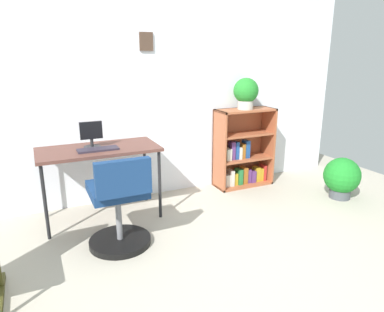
{
  "coord_description": "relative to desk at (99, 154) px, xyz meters",
  "views": [
    {
      "loc": [
        -1.11,
        -1.54,
        1.55
      ],
      "look_at": [
        0.29,
        1.47,
        0.59
      ],
      "focal_mm": 32.79,
      "sensor_mm": 36.0,
      "label": 1
    }
  ],
  "objects": [
    {
      "name": "monitor",
      "position": [
        -0.05,
        0.03,
        0.18
      ],
      "size": [
        0.2,
        0.16,
        0.25
      ],
      "color": "#262628",
      "rests_on": "desk"
    },
    {
      "name": "potted_plant_on_shelf",
      "position": [
        1.74,
        0.18,
        0.48
      ],
      "size": [
        0.29,
        0.29,
        0.36
      ],
      "color": "#B7B2A8",
      "rests_on": "bookshelf_low"
    },
    {
      "name": "ground_plane",
      "position": [
        0.57,
        -1.72,
        -0.66
      ],
      "size": [
        6.24,
        6.24,
        0.0
      ],
      "primitive_type": "plane",
      "color": "#ADA695"
    },
    {
      "name": "bookshelf_low",
      "position": [
        1.75,
        0.23,
        -0.25
      ],
      "size": [
        0.71,
        0.3,
        0.95
      ],
      "color": "#A25635",
      "rests_on": "ground_plane"
    },
    {
      "name": "keyboard",
      "position": [
        -0.02,
        -0.09,
        0.07
      ],
      "size": [
        0.37,
        0.14,
        0.02
      ],
      "primitive_type": "cube",
      "color": "#2D2633",
      "rests_on": "desk"
    },
    {
      "name": "wall_back",
      "position": [
        0.57,
        0.43,
        0.55
      ],
      "size": [
        5.2,
        0.12,
        2.42
      ],
      "color": "white",
      "rests_on": "ground_plane"
    },
    {
      "name": "office_chair",
      "position": [
        0.03,
        -0.63,
        -0.29
      ],
      "size": [
        0.52,
        0.55,
        0.82
      ],
      "color": "black",
      "rests_on": "ground_plane"
    },
    {
      "name": "desk",
      "position": [
        0.0,
        0.0,
        0.0
      ],
      "size": [
        1.12,
        0.55,
        0.71
      ],
      "color": "brown",
      "rests_on": "ground_plane"
    },
    {
      "name": "potted_plant_floor",
      "position": [
        2.53,
        -0.62,
        -0.41
      ],
      "size": [
        0.4,
        0.4,
        0.46
      ],
      "color": "#474C51",
      "rests_on": "ground_plane"
    }
  ]
}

